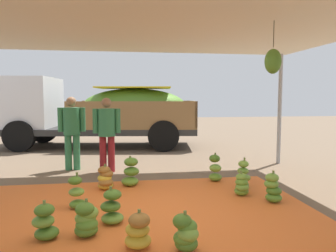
# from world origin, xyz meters

# --- Properties ---
(ground_plane) EXTENTS (40.00, 40.00, 0.00)m
(ground_plane) POSITION_xyz_m (0.00, 3.00, 0.00)
(ground_plane) COLOR brown
(tarp_orange) EXTENTS (5.30, 4.04, 0.01)m
(tarp_orange) POSITION_xyz_m (0.00, 0.00, 0.01)
(tarp_orange) COLOR orange
(tarp_orange) RESTS_ON ground
(tent_canopy) EXTENTS (8.00, 7.00, 2.88)m
(tent_canopy) POSITION_xyz_m (-0.00, -0.09, 2.80)
(tent_canopy) COLOR #9EA0A5
(tent_canopy) RESTS_ON ground
(banana_bunch_0) EXTENTS (0.38, 0.40, 0.46)m
(banana_bunch_0) POSITION_xyz_m (0.42, -1.13, 0.21)
(banana_bunch_0) COLOR #477523
(banana_bunch_0) RESTS_ON tarp_orange
(banana_bunch_1) EXTENTS (0.35, 0.35, 0.52)m
(banana_bunch_1) POSITION_xyz_m (2.18, 0.34, 0.23)
(banana_bunch_1) COLOR #518428
(banana_bunch_1) RESTS_ON tarp_orange
(banana_bunch_2) EXTENTS (0.42, 0.42, 0.51)m
(banana_bunch_2) POSITION_xyz_m (-0.41, -0.18, 0.22)
(banana_bunch_2) COLOR #6B9E38
(banana_bunch_2) RESTS_ON tarp_orange
(banana_bunch_3) EXTENTS (0.34, 0.37, 0.44)m
(banana_bunch_3) POSITION_xyz_m (1.80, 0.74, 0.19)
(banana_bunch_3) COLOR #60932D
(banana_bunch_3) RESTS_ON tarp_orange
(banana_bunch_4) EXTENTS (0.44, 0.44, 0.58)m
(banana_bunch_4) POSITION_xyz_m (-0.10, 1.68, 0.26)
(banana_bunch_4) COLOR #60932D
(banana_bunch_4) RESTS_ON tarp_orange
(banana_bunch_5) EXTENTS (0.39, 0.44, 0.48)m
(banana_bunch_5) POSITION_xyz_m (-0.57, 1.46, 0.22)
(banana_bunch_5) COLOR gold
(banana_bunch_5) RESTS_ON tarp_orange
(banana_bunch_7) EXTENTS (0.33, 0.34, 0.58)m
(banana_bunch_7) POSITION_xyz_m (2.00, 1.19, 0.25)
(banana_bunch_7) COLOR #60932D
(banana_bunch_7) RESTS_ON tarp_orange
(banana_bunch_8) EXTENTS (0.37, 0.38, 0.46)m
(banana_bunch_8) POSITION_xyz_m (-0.71, -0.55, 0.21)
(banana_bunch_8) COLOR #477523
(banana_bunch_8) RESTS_ON tarp_orange
(banana_bunch_9) EXTENTS (0.37, 0.37, 0.56)m
(banana_bunch_9) POSITION_xyz_m (-0.96, 0.50, 0.24)
(banana_bunch_9) COLOR #518428
(banana_bunch_9) RESTS_ON tarp_orange
(banana_bunch_10) EXTENTS (0.33, 0.33, 0.59)m
(banana_bunch_10) POSITION_xyz_m (1.62, 1.75, 0.26)
(banana_bunch_10) COLOR #60932D
(banana_bunch_10) RESTS_ON tarp_orange
(banana_bunch_13) EXTENTS (0.42, 0.42, 0.45)m
(banana_bunch_13) POSITION_xyz_m (-0.10, -0.97, 0.20)
(banana_bunch_13) COLOR gold
(banana_bunch_13) RESTS_ON tarp_orange
(banana_bunch_15) EXTENTS (0.37, 0.36, 0.49)m
(banana_bunch_15) POSITION_xyz_m (-1.20, -0.58, 0.21)
(banana_bunch_15) COLOR #477523
(banana_bunch_15) RESTS_ON tarp_orange
(cargo_truck_main) EXTENTS (6.96, 3.13, 2.40)m
(cargo_truck_main) POSITION_xyz_m (-1.19, 6.96, 1.27)
(cargo_truck_main) COLOR #2D2D2D
(cargo_truck_main) RESTS_ON ground
(worker_0) EXTENTS (0.64, 0.39, 1.74)m
(worker_0) POSITION_xyz_m (-1.42, 3.30, 1.01)
(worker_0) COLOR #337A4C
(worker_0) RESTS_ON ground
(worker_1) EXTENTS (0.63, 0.38, 1.71)m
(worker_1) POSITION_xyz_m (-0.59, 2.96, 1.00)
(worker_1) COLOR maroon
(worker_1) RESTS_ON ground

